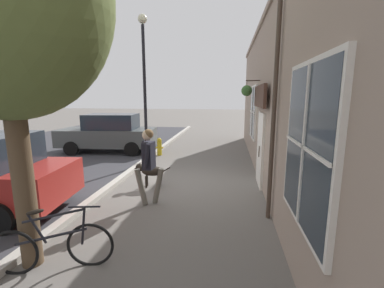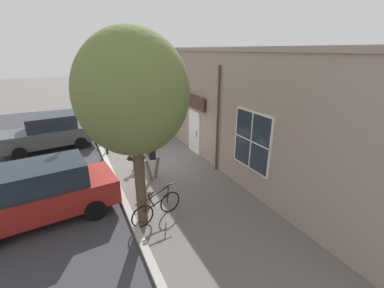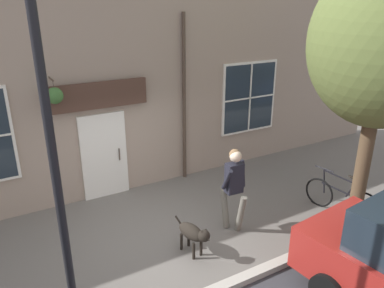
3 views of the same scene
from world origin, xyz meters
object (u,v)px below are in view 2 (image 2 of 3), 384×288
object	(u,v)px
dog_on_leash	(137,159)
leaning_bicycle	(157,207)
street_lamp	(99,82)
street_tree_by_curb	(133,96)
pedestrian_walking	(152,153)
parked_car_mid_block	(41,193)
fire_hydrant	(103,137)
parked_car_nearest_curb	(50,132)

from	to	relation	value
dog_on_leash	leaning_bicycle	size ratio (longest dim) A/B	0.61
street_lamp	street_tree_by_curb	bearing A→B (deg)	90.95
dog_on_leash	street_tree_by_curb	xyz separation A→B (m)	(0.78, 3.53, 3.27)
pedestrian_walking	leaning_bicycle	distance (m)	2.70
dog_on_leash	parked_car_mid_block	world-z (taller)	parked_car_mid_block
street_lamp	fire_hydrant	bearing A→B (deg)	-92.40
leaning_bicycle	parked_car_nearest_curb	xyz separation A→B (m)	(2.96, -7.99, 0.50)
pedestrian_walking	street_tree_by_curb	xyz separation A→B (m)	(1.11, 2.39, 2.63)
parked_car_mid_block	fire_hydrant	world-z (taller)	parked_car_mid_block
street_tree_by_curb	parked_car_nearest_curb	size ratio (longest dim) A/B	1.21
parked_car_nearest_curb	parked_car_mid_block	bearing A→B (deg)	89.40
dog_on_leash	fire_hydrant	distance (m)	4.01
pedestrian_walking	parked_car_mid_block	xyz separation A→B (m)	(3.72, 1.00, -0.23)
dog_on_leash	street_tree_by_curb	bearing A→B (deg)	77.49
dog_on_leash	parked_car_nearest_curb	size ratio (longest dim) A/B	0.23
fire_hydrant	pedestrian_walking	bearing A→B (deg)	102.75
pedestrian_walking	dog_on_leash	bearing A→B (deg)	-73.78
dog_on_leash	parked_car_nearest_curb	distance (m)	5.48
pedestrian_walking	parked_car_mid_block	world-z (taller)	pedestrian_walking
fire_hydrant	dog_on_leash	bearing A→B (deg)	101.73
leaning_bicycle	fire_hydrant	xyz separation A→B (m)	(0.46, -7.57, 0.02)
parked_car_nearest_curb	dog_on_leash	bearing A→B (deg)	127.36
parked_car_nearest_curb	street_lamp	world-z (taller)	street_lamp
street_lamp	parked_car_mid_block	bearing A→B (deg)	61.00
street_lamp	pedestrian_walking	bearing A→B (deg)	109.00
street_tree_by_curb	fire_hydrant	world-z (taller)	street_tree_by_curb
pedestrian_walking	street_tree_by_curb	size ratio (longest dim) A/B	0.34
street_tree_by_curb	pedestrian_walking	bearing A→B (deg)	-114.96
dog_on_leash	street_lamp	distance (m)	3.91
pedestrian_walking	street_lamp	world-z (taller)	street_lamp
leaning_bicycle	parked_car_nearest_curb	world-z (taller)	parked_car_nearest_curb
fire_hydrant	street_tree_by_curb	bearing A→B (deg)	90.26
pedestrian_walking	parked_car_mid_block	bearing A→B (deg)	15.03
street_tree_by_curb	street_lamp	distance (m)	5.92
dog_on_leash	fire_hydrant	bearing A→B (deg)	-78.27
parked_car_nearest_curb	parked_car_mid_block	xyz separation A→B (m)	(0.07, 6.48, 0.00)
leaning_bicycle	parked_car_mid_block	world-z (taller)	parked_car_mid_block
parked_car_mid_block	dog_on_leash	bearing A→B (deg)	-147.77
street_tree_by_curb	leaning_bicycle	world-z (taller)	street_tree_by_curb
parked_car_mid_block	fire_hydrant	distance (m)	6.60
street_tree_by_curb	leaning_bicycle	xyz separation A→B (m)	(-0.43, 0.12, -3.35)
parked_car_nearest_curb	fire_hydrant	world-z (taller)	parked_car_nearest_curb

